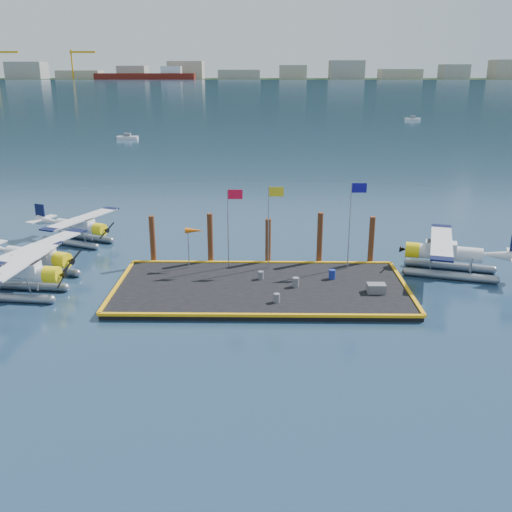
{
  "coord_description": "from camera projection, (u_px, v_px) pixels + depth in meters",
  "views": [
    {
      "loc": [
        0.17,
        -37.0,
        14.72
      ],
      "look_at": [
        -0.39,
        2.0,
        1.91
      ],
      "focal_mm": 40.0,
      "sensor_mm": 36.0,
      "label": 1
    }
  ],
  "objects": [
    {
      "name": "seaplane_c",
      "position": [
        80.0,
        228.0,
        50.24
      ],
      "size": [
        8.18,
        8.6,
        3.14
      ],
      "rotation": [
        0.0,
        0.0,
        -1.98
      ],
      "color": "gray",
      "rests_on": "ground"
    },
    {
      "name": "seaplane_b",
      "position": [
        36.0,
        258.0,
        41.92
      ],
      "size": [
        8.82,
        9.36,
        3.38
      ],
      "rotation": [
        0.0,
        0.0,
        -1.93
      ],
      "color": "gray",
      "rests_on": "ground"
    },
    {
      "name": "seaplane_a",
      "position": [
        19.0,
        276.0,
        38.45
      ],
      "size": [
        8.61,
        9.5,
        3.36
      ],
      "rotation": [
        0.0,
        0.0,
        -1.67
      ],
      "color": "gray",
      "rests_on": "ground"
    },
    {
      "name": "piling_4",
      "position": [
        371.0,
        242.0,
        44.13
      ],
      "size": [
        0.44,
        0.44,
        4.0
      ],
      "primitive_type": "cylinder",
      "color": "#4C2B15",
      "rests_on": "ground"
    },
    {
      "name": "ground",
      "position": [
        261.0,
        291.0,
        39.74
      ],
      "size": [
        4000.0,
        4000.0,
        0.0
      ],
      "primitive_type": "plane",
      "color": "#172F47",
      "rests_on": "ground"
    },
    {
      "name": "crate",
      "position": [
        376.0,
        288.0,
        38.33
      ],
      "size": [
        1.22,
        0.81,
        0.61
      ],
      "primitive_type": "cube",
      "color": "slate",
      "rests_on": "dock"
    },
    {
      "name": "dock_bumpers",
      "position": [
        261.0,
        284.0,
        39.59
      ],
      "size": [
        20.25,
        10.25,
        0.18
      ],
      "primitive_type": null,
      "color": "#EBA30D",
      "rests_on": "dock"
    },
    {
      "name": "piling_1",
      "position": [
        210.0,
        240.0,
        44.27
      ],
      "size": [
        0.44,
        0.44,
        4.2
      ],
      "primitive_type": "cylinder",
      "color": "#4C2B15",
      "rests_on": "ground"
    },
    {
      "name": "drum_1",
      "position": [
        296.0,
        282.0,
        39.33
      ],
      "size": [
        0.47,
        0.47,
        0.66
      ],
      "primitive_type": "cylinder",
      "color": "slate",
      "rests_on": "dock"
    },
    {
      "name": "far_backdrop",
      "position": [
        346.0,
        71.0,
        1684.16
      ],
      "size": [
        3050.0,
        2050.0,
        810.0
      ],
      "color": "black",
      "rests_on": "ground"
    },
    {
      "name": "dock",
      "position": [
        261.0,
        288.0,
        39.68
      ],
      "size": [
        20.0,
        10.0,
        0.4
      ],
      "primitive_type": "cube",
      "color": "black",
      "rests_on": "ground"
    },
    {
      "name": "piling_0",
      "position": [
        153.0,
        241.0,
        44.36
      ],
      "size": [
        0.44,
        0.44,
        4.0
      ],
      "primitive_type": "cylinder",
      "color": "#4C2B15",
      "rests_on": "ground"
    },
    {
      "name": "flagpole_yellow",
      "position": [
        271.0,
        215.0,
        41.93
      ],
      "size": [
        1.14,
        0.08,
        6.2
      ],
      "color": "gray",
      "rests_on": "dock"
    },
    {
      "name": "piling_3",
      "position": [
        320.0,
        240.0,
        44.14
      ],
      "size": [
        0.44,
        0.44,
        4.3
      ],
      "primitive_type": "cylinder",
      "color": "#4C2B15",
      "rests_on": "ground"
    },
    {
      "name": "drum_5",
      "position": [
        261.0,
        275.0,
        40.79
      ],
      "size": [
        0.4,
        0.4,
        0.57
      ],
      "primitive_type": "cylinder",
      "color": "slate",
      "rests_on": "dock"
    },
    {
      "name": "windsock",
      "position": [
        194.0,
        231.0,
        42.41
      ],
      "size": [
        1.4,
        0.44,
        3.12
      ],
      "color": "gray",
      "rests_on": "dock"
    },
    {
      "name": "drum_2",
      "position": [
        332.0,
        274.0,
        40.82
      ],
      "size": [
        0.48,
        0.48,
        0.68
      ],
      "primitive_type": "cylinder",
      "color": "navy",
      "rests_on": "dock"
    },
    {
      "name": "drum_3",
      "position": [
        277.0,
        298.0,
        36.73
      ],
      "size": [
        0.41,
        0.41,
        0.58
      ],
      "primitive_type": "cylinder",
      "color": "slate",
      "rests_on": "dock"
    },
    {
      "name": "flagpole_red",
      "position": [
        231.0,
        216.0,
        42.01
      ],
      "size": [
        1.14,
        0.08,
        6.0
      ],
      "color": "gray",
      "rests_on": "dock"
    },
    {
      "name": "piling_2",
      "position": [
        268.0,
        243.0,
        44.27
      ],
      "size": [
        0.44,
        0.44,
        3.8
      ],
      "primitive_type": "cylinder",
      "color": "#4C2B15",
      "rests_on": "ground"
    },
    {
      "name": "flagpole_blue",
      "position": [
        353.0,
        213.0,
        41.8
      ],
      "size": [
        1.14,
        0.08,
        6.5
      ],
      "color": "gray",
      "rests_on": "dock"
    },
    {
      "name": "seaplane_d",
      "position": [
        446.0,
        255.0,
        42.6
      ],
      "size": [
        9.01,
        9.68,
        3.45
      ],
      "rotation": [
        0.0,
        0.0,
        1.29
      ],
      "color": "gray",
      "rests_on": "ground"
    }
  ]
}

